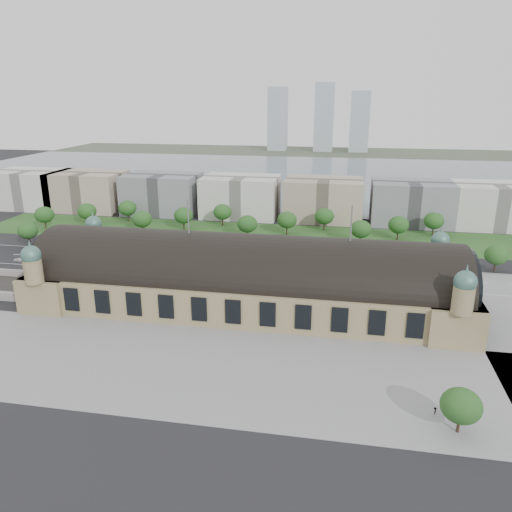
% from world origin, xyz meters
% --- Properties ---
extents(ground, '(900.00, 900.00, 0.00)m').
position_xyz_m(ground, '(0.00, 0.00, 0.00)').
color(ground, black).
rests_on(ground, ground).
extents(station, '(150.00, 48.40, 44.30)m').
position_xyz_m(station, '(0.00, 0.00, 10.28)').
color(station, '#8A7D55').
rests_on(station, ground).
extents(plaza_south, '(190.00, 48.00, 0.12)m').
position_xyz_m(plaza_south, '(10.00, -44.00, 0.00)').
color(plaza_south, gray).
rests_on(plaza_south, ground).
extents(road_slab, '(260.00, 26.00, 0.10)m').
position_xyz_m(road_slab, '(-20.00, 38.00, 0.00)').
color(road_slab, black).
rests_on(road_slab, ground).
extents(grass_belt, '(300.00, 45.00, 0.10)m').
position_xyz_m(grass_belt, '(-15.00, 93.00, 0.00)').
color(grass_belt, '#264C1E').
rests_on(grass_belt, ground).
extents(petrol_station, '(14.00, 13.00, 5.05)m').
position_xyz_m(petrol_station, '(-53.91, 65.28, 2.95)').
color(petrol_station, orange).
rests_on(petrol_station, ground).
extents(lake, '(700.00, 320.00, 0.08)m').
position_xyz_m(lake, '(0.00, 298.00, 0.00)').
color(lake, slate).
rests_on(lake, ground).
extents(far_shore, '(700.00, 120.00, 0.14)m').
position_xyz_m(far_shore, '(0.00, 498.00, 0.00)').
color(far_shore, '#44513D').
rests_on(far_shore, ground).
extents(far_tower_left, '(24.00, 24.00, 80.00)m').
position_xyz_m(far_tower_left, '(-60.00, 508.00, 40.00)').
color(far_tower_left, '#9EA8B2').
rests_on(far_tower_left, ground).
extents(far_tower_mid, '(24.00, 24.00, 85.00)m').
position_xyz_m(far_tower_mid, '(0.00, 508.00, 42.50)').
color(far_tower_mid, '#9EA8B2').
rests_on(far_tower_mid, ground).
extents(far_tower_right, '(24.00, 24.00, 75.00)m').
position_xyz_m(far_tower_right, '(45.00, 508.00, 37.50)').
color(far_tower_right, '#9EA8B2').
rests_on(far_tower_right, ground).
extents(office_0, '(45.00, 32.00, 24.00)m').
position_xyz_m(office_0, '(-170.00, 133.00, 12.00)').
color(office_0, silver).
rests_on(office_0, ground).
extents(office_1, '(45.00, 32.00, 24.00)m').
position_xyz_m(office_1, '(-130.00, 133.00, 12.00)').
color(office_1, tan).
rests_on(office_1, ground).
extents(office_2, '(45.00, 32.00, 24.00)m').
position_xyz_m(office_2, '(-80.00, 133.00, 12.00)').
color(office_2, gray).
rests_on(office_2, ground).
extents(office_3, '(45.00, 32.00, 24.00)m').
position_xyz_m(office_3, '(-30.00, 133.00, 12.00)').
color(office_3, silver).
rests_on(office_3, ground).
extents(office_4, '(45.00, 32.00, 24.00)m').
position_xyz_m(office_4, '(20.00, 133.00, 12.00)').
color(office_4, tan).
rests_on(office_4, ground).
extents(office_5, '(45.00, 32.00, 24.00)m').
position_xyz_m(office_5, '(70.00, 133.00, 12.00)').
color(office_5, gray).
rests_on(office_5, ground).
extents(office_6, '(45.00, 32.00, 24.00)m').
position_xyz_m(office_6, '(115.00, 133.00, 12.00)').
color(office_6, silver).
rests_on(office_6, ground).
extents(tree_row_0, '(9.60, 9.60, 11.52)m').
position_xyz_m(tree_row_0, '(-120.00, 53.00, 7.43)').
color(tree_row_0, '#2D2116').
rests_on(tree_row_0, ground).
extents(tree_row_1, '(9.60, 9.60, 11.52)m').
position_xyz_m(tree_row_1, '(-96.00, 53.00, 7.43)').
color(tree_row_1, '#2D2116').
rests_on(tree_row_1, ground).
extents(tree_row_2, '(9.60, 9.60, 11.52)m').
position_xyz_m(tree_row_2, '(-72.00, 53.00, 7.43)').
color(tree_row_2, '#2D2116').
rests_on(tree_row_2, ground).
extents(tree_row_3, '(9.60, 9.60, 11.52)m').
position_xyz_m(tree_row_3, '(-48.00, 53.00, 7.43)').
color(tree_row_3, '#2D2116').
rests_on(tree_row_3, ground).
extents(tree_row_4, '(9.60, 9.60, 11.52)m').
position_xyz_m(tree_row_4, '(-24.00, 53.00, 7.43)').
color(tree_row_4, '#2D2116').
rests_on(tree_row_4, ground).
extents(tree_row_5, '(9.60, 9.60, 11.52)m').
position_xyz_m(tree_row_5, '(0.00, 53.00, 7.43)').
color(tree_row_5, '#2D2116').
rests_on(tree_row_5, ground).
extents(tree_row_6, '(9.60, 9.60, 11.52)m').
position_xyz_m(tree_row_6, '(24.00, 53.00, 7.43)').
color(tree_row_6, '#2D2116').
rests_on(tree_row_6, ground).
extents(tree_row_7, '(9.60, 9.60, 11.52)m').
position_xyz_m(tree_row_7, '(48.00, 53.00, 7.43)').
color(tree_row_7, '#2D2116').
rests_on(tree_row_7, ground).
extents(tree_row_8, '(9.60, 9.60, 11.52)m').
position_xyz_m(tree_row_8, '(72.00, 53.00, 7.43)').
color(tree_row_8, '#2D2116').
rests_on(tree_row_8, ground).
extents(tree_row_9, '(9.60, 9.60, 11.52)m').
position_xyz_m(tree_row_9, '(96.00, 53.00, 7.43)').
color(tree_row_9, '#2D2116').
rests_on(tree_row_9, ground).
extents(tree_belt_0, '(10.40, 10.40, 12.48)m').
position_xyz_m(tree_belt_0, '(-130.00, 83.00, 8.05)').
color(tree_belt_0, '#2D2116').
rests_on(tree_belt_0, ground).
extents(tree_belt_1, '(10.40, 10.40, 12.48)m').
position_xyz_m(tree_belt_1, '(-111.00, 95.00, 8.05)').
color(tree_belt_1, '#2D2116').
rests_on(tree_belt_1, ground).
extents(tree_belt_2, '(10.40, 10.40, 12.48)m').
position_xyz_m(tree_belt_2, '(-92.00, 107.00, 8.05)').
color(tree_belt_2, '#2D2116').
rests_on(tree_belt_2, ground).
extents(tree_belt_3, '(10.40, 10.40, 12.48)m').
position_xyz_m(tree_belt_3, '(-73.00, 83.00, 8.05)').
color(tree_belt_3, '#2D2116').
rests_on(tree_belt_3, ground).
extents(tree_belt_4, '(10.40, 10.40, 12.48)m').
position_xyz_m(tree_belt_4, '(-54.00, 95.00, 8.05)').
color(tree_belt_4, '#2D2116').
rests_on(tree_belt_4, ground).
extents(tree_belt_5, '(10.40, 10.40, 12.48)m').
position_xyz_m(tree_belt_5, '(-35.00, 107.00, 8.05)').
color(tree_belt_5, '#2D2116').
rests_on(tree_belt_5, ground).
extents(tree_belt_6, '(10.40, 10.40, 12.48)m').
position_xyz_m(tree_belt_6, '(-16.00, 83.00, 8.05)').
color(tree_belt_6, '#2D2116').
rests_on(tree_belt_6, ground).
extents(tree_belt_7, '(10.40, 10.40, 12.48)m').
position_xyz_m(tree_belt_7, '(3.00, 95.00, 8.05)').
color(tree_belt_7, '#2D2116').
rests_on(tree_belt_7, ground).
extents(tree_belt_8, '(10.40, 10.40, 12.48)m').
position_xyz_m(tree_belt_8, '(22.00, 107.00, 8.05)').
color(tree_belt_8, '#2D2116').
rests_on(tree_belt_8, ground).
extents(tree_belt_9, '(10.40, 10.40, 12.48)m').
position_xyz_m(tree_belt_9, '(41.00, 83.00, 8.05)').
color(tree_belt_9, '#2D2116').
rests_on(tree_belt_9, ground).
extents(tree_belt_10, '(10.40, 10.40, 12.48)m').
position_xyz_m(tree_belt_10, '(60.00, 95.00, 8.05)').
color(tree_belt_10, '#2D2116').
rests_on(tree_belt_10, ground).
extents(tree_belt_11, '(10.40, 10.40, 12.48)m').
position_xyz_m(tree_belt_11, '(79.00, 107.00, 8.05)').
color(tree_belt_11, '#2D2116').
rests_on(tree_belt_11, ground).
extents(tree_plaza_s, '(9.00, 9.00, 10.64)m').
position_xyz_m(tree_plaza_s, '(60.00, -60.00, 6.80)').
color(tree_plaza_s, '#2D2116').
rests_on(tree_plaza_s, ground).
extents(traffic_car_0, '(4.15, 1.71, 1.41)m').
position_xyz_m(traffic_car_0, '(-110.27, 29.70, 0.70)').
color(traffic_car_0, silver).
rests_on(traffic_car_0, ground).
extents(traffic_car_1, '(4.16, 1.83, 1.33)m').
position_xyz_m(traffic_car_1, '(-73.95, 48.80, 0.66)').
color(traffic_car_1, gray).
rests_on(traffic_car_1, ground).
extents(traffic_car_2, '(5.76, 3.16, 1.53)m').
position_xyz_m(traffic_car_2, '(-63.11, 37.41, 0.76)').
color(traffic_car_2, black).
rests_on(traffic_car_2, ground).
extents(traffic_car_3, '(5.37, 2.27, 1.55)m').
position_xyz_m(traffic_car_3, '(-31.30, 41.91, 0.77)').
color(traffic_car_3, maroon).
rests_on(traffic_car_3, ground).
extents(traffic_car_4, '(4.97, 2.50, 1.62)m').
position_xyz_m(traffic_car_4, '(-11.79, 33.73, 0.81)').
color(traffic_car_4, '#1A1F49').
rests_on(traffic_car_4, ground).
extents(traffic_car_5, '(4.93, 1.75, 1.62)m').
position_xyz_m(traffic_car_5, '(32.76, 40.11, 0.81)').
color(traffic_car_5, '#525359').
rests_on(traffic_car_5, ground).
extents(traffic_car_6, '(5.74, 2.78, 1.57)m').
position_xyz_m(traffic_car_6, '(66.85, 27.63, 0.79)').
color(traffic_car_6, silver).
rests_on(traffic_car_6, ground).
extents(parked_car_0, '(5.25, 3.51, 1.64)m').
position_xyz_m(parked_car_0, '(-67.43, 25.00, 0.82)').
color(parked_car_0, black).
rests_on(parked_car_0, ground).
extents(parked_car_1, '(5.48, 4.81, 1.40)m').
position_xyz_m(parked_car_1, '(-64.06, 21.00, 0.70)').
color(parked_car_1, maroon).
rests_on(parked_car_1, ground).
extents(parked_car_2, '(5.07, 4.27, 1.39)m').
position_xyz_m(parked_car_2, '(-53.72, 25.00, 0.70)').
color(parked_car_2, '#1A1843').
rests_on(parked_car_2, ground).
extents(parked_car_3, '(4.20, 3.37, 1.34)m').
position_xyz_m(parked_car_3, '(-35.72, 25.00, 0.67)').
color(parked_car_3, '#575A5E').
rests_on(parked_car_3, ground).
extents(parked_car_4, '(5.29, 3.45, 1.65)m').
position_xyz_m(parked_car_4, '(-59.16, 25.00, 0.82)').
color(parked_car_4, '#BBBBBD').
rests_on(parked_car_4, ground).
extents(parked_car_5, '(5.25, 4.75, 1.36)m').
position_xyz_m(parked_car_5, '(-26.09, 25.00, 0.68)').
color(parked_car_5, '#929599').
rests_on(parked_car_5, ground).
extents(parked_car_6, '(5.93, 4.70, 1.61)m').
position_xyz_m(parked_car_6, '(-27.53, 22.86, 0.80)').
color(parked_car_6, black).
rests_on(parked_car_6, ground).
extents(bus_west, '(11.76, 3.67, 3.22)m').
position_xyz_m(bus_west, '(-25.00, 28.17, 1.61)').
color(bus_west, '#AF1C1C').
rests_on(bus_west, ground).
extents(bus_mid, '(12.41, 2.98, 3.45)m').
position_xyz_m(bus_mid, '(20.29, 27.00, 1.73)').
color(bus_mid, beige).
rests_on(bus_mid, ground).
extents(bus_east, '(11.23, 2.81, 3.11)m').
position_xyz_m(bus_east, '(16.06, 30.93, 1.56)').
color(bus_east, beige).
rests_on(bus_east, ground).
extents(pedestrian_4, '(0.97, 1.36, 1.94)m').
position_xyz_m(pedestrian_4, '(55.99, -54.29, 0.97)').
color(pedestrian_4, gray).
rests_on(pedestrian_4, ground).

